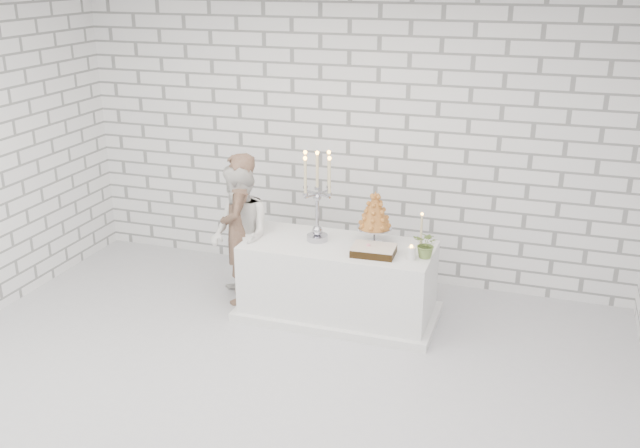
{
  "coord_description": "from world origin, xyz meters",
  "views": [
    {
      "loc": [
        2.04,
        -4.58,
        3.25
      ],
      "look_at": [
        0.14,
        1.13,
        1.05
      ],
      "focal_mm": 40.08,
      "sensor_mm": 36.0,
      "label": 1
    }
  ],
  "objects_px": {
    "cake_table": "(338,280)",
    "candelabra": "(317,197)",
    "groom": "(239,229)",
    "croquembouche": "(375,217)",
    "bride": "(240,235)"
  },
  "relations": [
    {
      "from": "groom",
      "to": "bride",
      "type": "relative_size",
      "value": 1.07
    },
    {
      "from": "groom",
      "to": "bride",
      "type": "height_order",
      "value": "groom"
    },
    {
      "from": "cake_table",
      "to": "croquembouche",
      "type": "height_order",
      "value": "croquembouche"
    },
    {
      "from": "bride",
      "to": "croquembouche",
      "type": "relative_size",
      "value": 2.79
    },
    {
      "from": "candelabra",
      "to": "croquembouche",
      "type": "bearing_deg",
      "value": 10.98
    },
    {
      "from": "bride",
      "to": "croquembouche",
      "type": "distance_m",
      "value": 1.37
    },
    {
      "from": "groom",
      "to": "cake_table",
      "type": "bearing_deg",
      "value": 69.39
    },
    {
      "from": "bride",
      "to": "groom",
      "type": "bearing_deg",
      "value": 167.57
    },
    {
      "from": "cake_table",
      "to": "bride",
      "type": "bearing_deg",
      "value": -179.71
    },
    {
      "from": "groom",
      "to": "candelabra",
      "type": "distance_m",
      "value": 0.93
    },
    {
      "from": "bride",
      "to": "croquembouche",
      "type": "xyz_separation_m",
      "value": [
        1.33,
        0.15,
        0.29
      ]
    },
    {
      "from": "cake_table",
      "to": "bride",
      "type": "xyz_separation_m",
      "value": [
        -1.01,
        -0.01,
        0.35
      ]
    },
    {
      "from": "bride",
      "to": "croquembouche",
      "type": "bearing_deg",
      "value": 52.57
    },
    {
      "from": "groom",
      "to": "croquembouche",
      "type": "xyz_separation_m",
      "value": [
        1.36,
        0.09,
        0.24
      ]
    },
    {
      "from": "cake_table",
      "to": "candelabra",
      "type": "height_order",
      "value": "candelabra"
    }
  ]
}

